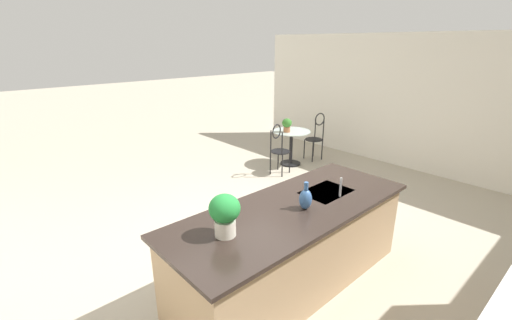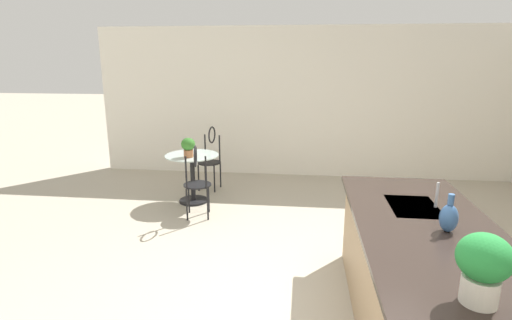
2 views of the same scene
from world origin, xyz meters
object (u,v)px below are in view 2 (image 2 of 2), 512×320
Objects in this scene: chair_near_window at (210,155)px; potted_plant_on_table at (188,146)px; bistro_table at (193,174)px; chair_by_island at (197,178)px; potted_plant_counter_far at (483,265)px; vase_on_counter at (449,217)px.

potted_plant_on_table is (0.82, -0.13, 0.33)m from chair_near_window.
potted_plant_on_table is at bearing -3.44° from bistro_table.
chair_by_island is 3.91m from potted_plant_counter_far.
potted_plant_counter_far reaches higher than bistro_table.
chair_near_window is at bearing 171.04° from potted_plant_on_table.
potted_plant_counter_far is (3.57, 2.57, 0.24)m from potted_plant_on_table.
chair_by_island is 3.33m from vase_on_counter.
bistro_table is 0.48m from potted_plant_on_table.
bistro_table is 2.09× the size of potted_plant_counter_far.
chair_by_island is at bearing 26.88° from potted_plant_on_table.
vase_on_counter is at bearing 45.47° from potted_plant_on_table.
bistro_table is at bearing -136.08° from vase_on_counter.
bistro_table is at bearing 176.56° from potted_plant_on_table.
chair_near_window is 2.72× the size of potted_plant_counter_far.
potted_plant_counter_far is 1.33× the size of vase_on_counter.
chair_near_window reaches higher than bistro_table.
potted_plant_counter_far is at bearing 29.06° from chair_near_window.
chair_near_window is at bearing -143.50° from vase_on_counter.
potted_plant_on_table reaches higher than bistro_table.
vase_on_counter is at bearing 43.92° from bistro_table.
vase_on_counter is (2.67, 2.72, 0.13)m from potted_plant_on_table.
vase_on_counter is (3.50, 2.59, 0.46)m from chair_near_window.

